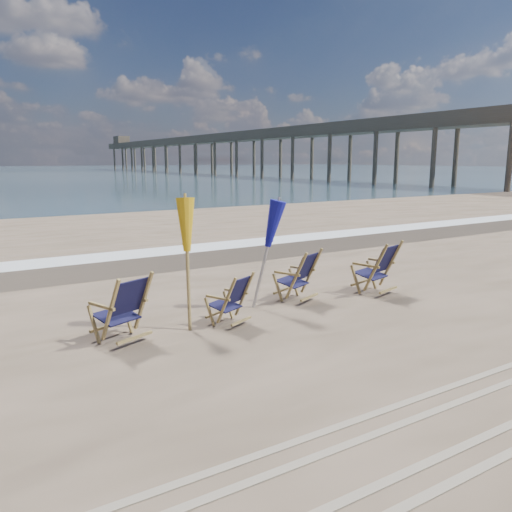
# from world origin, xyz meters

# --- Properties ---
(surf_foam) EXTENTS (200.00, 1.40, 0.01)m
(surf_foam) POSITION_xyz_m (0.00, 8.30, 0.00)
(surf_foam) COLOR silver
(surf_foam) RESTS_ON ground
(wet_sand_strip) EXTENTS (200.00, 2.60, 0.00)m
(wet_sand_strip) POSITION_xyz_m (0.00, 6.80, 0.00)
(wet_sand_strip) COLOR #42362A
(wet_sand_strip) RESTS_ON ground
(tire_tracks) EXTENTS (80.00, 1.30, 0.01)m
(tire_tracks) POSITION_xyz_m (0.00, -2.80, 0.01)
(tire_tracks) COLOR gray
(tire_tracks) RESTS_ON ground
(beach_chair_0) EXTENTS (0.92, 0.97, 1.08)m
(beach_chair_0) POSITION_xyz_m (-2.50, 1.40, 0.54)
(beach_chair_0) COLOR black
(beach_chair_0) RESTS_ON ground
(beach_chair_1) EXTENTS (0.78, 0.82, 0.89)m
(beach_chair_1) POSITION_xyz_m (-0.79, 1.27, 0.44)
(beach_chair_1) COLOR black
(beach_chair_1) RESTS_ON ground
(beach_chair_2) EXTENTS (0.89, 0.94, 1.03)m
(beach_chair_2) POSITION_xyz_m (1.06, 1.83, 0.52)
(beach_chair_2) COLOR black
(beach_chair_2) RESTS_ON ground
(beach_chair_3) EXTENTS (0.89, 0.96, 1.11)m
(beach_chair_3) POSITION_xyz_m (2.78, 1.39, 0.55)
(beach_chair_3) COLOR black
(beach_chair_3) RESTS_ON ground
(umbrella_yellow) EXTENTS (0.30, 0.30, 2.10)m
(umbrella_yellow) POSITION_xyz_m (-1.74, 1.45, 1.58)
(umbrella_yellow) COLOR #A28648
(umbrella_yellow) RESTS_ON ground
(umbrella_blue) EXTENTS (0.30, 0.30, 2.01)m
(umbrella_blue) POSITION_xyz_m (-0.07, 1.78, 1.49)
(umbrella_blue) COLOR #A5A5AD
(umbrella_blue) RESTS_ON ground
(fishing_pier) EXTENTS (4.40, 140.00, 9.30)m
(fishing_pier) POSITION_xyz_m (38.00, 74.00, 4.65)
(fishing_pier) COLOR brown
(fishing_pier) RESTS_ON ground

